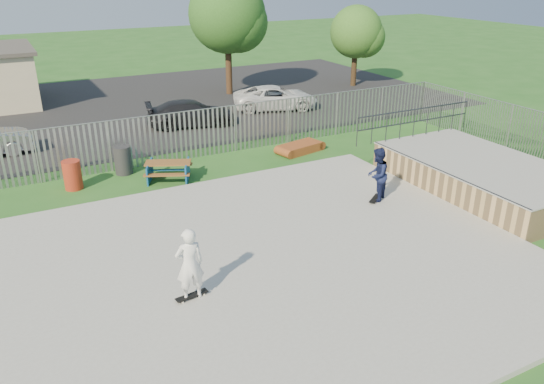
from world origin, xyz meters
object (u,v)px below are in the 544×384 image
trash_bin_red (72,175)px  trash_bin_grey (123,160)px  picnic_table (169,171)px  tree_mid (227,14)px  car_dark (191,113)px  skater_white (190,264)px  car_white (276,98)px  funbox (300,148)px  tree_right (356,32)px  skater_navy (377,175)px

trash_bin_red → trash_bin_grey: (1.94, 0.68, 0.02)m
picnic_table → tree_mid: bearing=82.1°
tree_mid → car_dark: bearing=-128.3°
car_dark → skater_white: bearing=171.6°
car_white → tree_mid: 6.30m
picnic_table → car_white: bearing=65.8°
car_white → funbox: bearing=177.9°
tree_right → skater_white: tree_right is taller
car_white → tree_right: tree_right is taller
picnic_table → funbox: size_ratio=1.05×
trash_bin_grey → car_dark: size_ratio=0.25×
funbox → trash_bin_red: bearing=166.2°
trash_bin_red → skater_white: (1.34, -8.61, 0.53)m
trash_bin_red → skater_navy: (8.68, -6.09, 0.53)m
funbox → tree_right: (10.05, 10.13, 3.26)m
car_dark → skater_navy: 12.00m
car_white → skater_navy: bearing=-175.7°
picnic_table → trash_bin_grey: (-1.33, 1.42, 0.19)m
funbox → skater_white: 11.52m
car_dark → skater_navy: bearing=-158.1°
funbox → skater_white: (-7.88, -8.36, 0.87)m
tree_right → skater_navy: size_ratio=2.83×
car_dark → picnic_table: bearing=164.8°
tree_mid → skater_white: 22.57m
skater_navy → skater_white: bearing=-16.5°
trash_bin_red → trash_bin_grey: size_ratio=0.96×
tree_mid → tree_right: (8.26, -1.57, -1.27)m
tree_mid → trash_bin_grey: bearing=-130.1°
skater_navy → skater_white: size_ratio=1.00×
car_white → tree_right: (7.55, 3.19, 2.79)m
picnic_table → skater_white: skater_white is taller
trash_bin_grey → tree_right: (17.33, 9.20, 2.90)m
car_white → skater_navy: (-3.05, -12.78, 0.40)m
picnic_table → car_dark: 7.20m
trash_bin_grey → tree_mid: size_ratio=0.16×
trash_bin_red → trash_bin_grey: bearing=19.3°
picnic_table → trash_bin_red: (-3.27, 0.74, 0.17)m
car_white → picnic_table: bearing=149.0°
skater_navy → trash_bin_red: bearing=-70.5°
trash_bin_grey → skater_white: bearing=-93.7°
picnic_table → trash_bin_red: bearing=-168.3°
tree_right → skater_navy: tree_right is taller
trash_bin_grey → car_dark: car_dark is taller
trash_bin_red → trash_bin_grey: trash_bin_grey is taller
trash_bin_red → tree_mid: (11.02, 11.45, 4.19)m
picnic_table → skater_white: 8.13m
trash_bin_grey → car_white: (9.79, 6.01, 0.12)m
funbox → trash_bin_red: (-9.22, 0.25, 0.34)m
car_white → tree_mid: (-0.71, 4.76, 4.06)m
car_white → tree_right: size_ratio=0.90×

